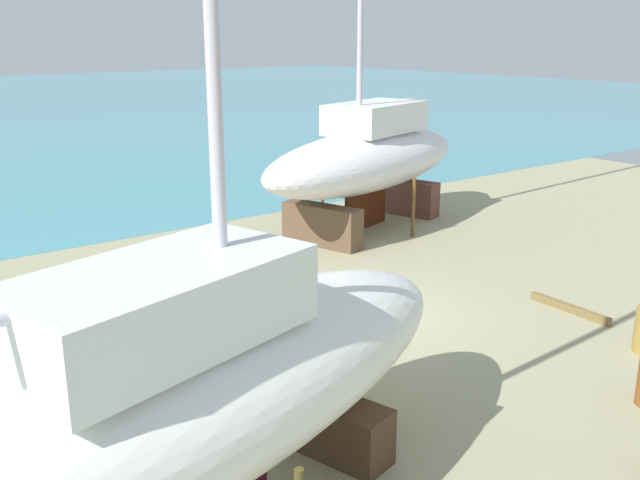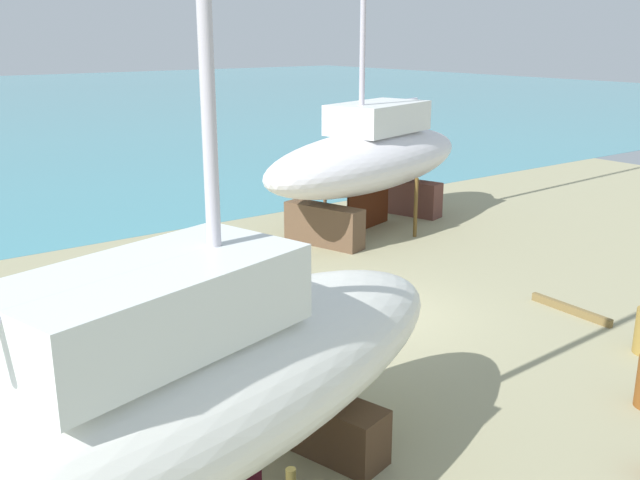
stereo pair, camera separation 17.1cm
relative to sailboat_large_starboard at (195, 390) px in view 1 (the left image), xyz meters
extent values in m
plane|color=tan|center=(6.80, 2.11, -2.05)|extent=(47.21, 47.21, 0.00)
cube|color=#473120|center=(2.45, 0.64, -1.60)|extent=(1.28, 2.49, 0.90)
cylinder|color=#443E1E|center=(-0.37, 1.60, -1.27)|extent=(0.12, 0.12, 1.58)
ellipsoid|color=white|center=(0.04, 0.01, -0.09)|extent=(10.37, 5.41, 1.93)
cube|color=white|center=(-0.44, -0.12, 1.25)|extent=(3.92, 2.64, 0.96)
cylinder|color=silver|center=(-1.16, -0.30, 1.67)|extent=(3.40, 1.01, 0.13)
cube|color=brown|center=(9.36, 9.60, -1.43)|extent=(1.41, 2.71, 1.24)
cube|color=brown|center=(14.12, 11.00, -1.43)|extent=(1.41, 2.71, 1.24)
cylinder|color=brown|center=(12.25, 8.58, -1.10)|extent=(0.12, 0.12, 1.92)
cylinder|color=brown|center=(11.23, 12.03, -1.10)|extent=(0.12, 0.12, 1.92)
ellipsoid|color=white|center=(11.74, 10.30, 0.25)|extent=(10.45, 5.94, 1.92)
cube|color=#451B0A|center=(11.74, 10.30, -1.39)|extent=(2.31, 0.75, 1.35)
cube|color=white|center=(12.22, 10.44, 1.59)|extent=(3.98, 2.89, 0.96)
cylinder|color=#B7B7CD|center=(12.93, 10.65, 2.01)|extent=(3.37, 1.10, 0.13)
cylinder|color=navy|center=(4.92, 4.56, -1.78)|extent=(1.03, 0.97, 0.54)
cube|color=brown|center=(5.80, 5.59, -1.99)|extent=(2.56, 0.76, 0.14)
cube|color=brown|center=(10.57, 1.62, -1.96)|extent=(0.20, 2.16, 0.19)
camera|label=1|loc=(-3.63, -7.33, 4.25)|focal=40.26mm
camera|label=2|loc=(-3.49, -7.43, 4.25)|focal=40.26mm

